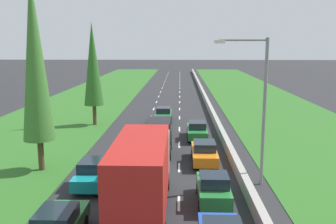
# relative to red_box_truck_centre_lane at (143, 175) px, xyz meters

# --- Properties ---
(ground_plane) EXTENTS (300.00, 300.00, 0.00)m
(ground_plane) POSITION_rel_red_box_truck_centre_lane_xyz_m (0.06, 40.56, -2.18)
(ground_plane) COLOR #28282B
(ground_plane) RESTS_ON ground
(grass_verge_left) EXTENTS (14.00, 140.00, 0.04)m
(grass_verge_left) POSITION_rel_red_box_truck_centre_lane_xyz_m (-12.59, 40.56, -2.16)
(grass_verge_left) COLOR #2D6623
(grass_verge_left) RESTS_ON ground
(grass_verge_right) EXTENTS (14.00, 140.00, 0.04)m
(grass_verge_right) POSITION_rel_red_box_truck_centre_lane_xyz_m (14.41, 40.56, -2.16)
(grass_verge_right) COLOR #2D6623
(grass_verge_right) RESTS_ON ground
(median_barrier) EXTENTS (0.44, 120.00, 0.85)m
(median_barrier) POSITION_rel_red_box_truck_centre_lane_xyz_m (5.76, 40.56, -1.76)
(median_barrier) COLOR #9E9B93
(median_barrier) RESTS_ON ground
(lane_markings) EXTENTS (3.64, 116.00, 0.01)m
(lane_markings) POSITION_rel_red_box_truck_centre_lane_xyz_m (0.06, 40.56, -2.18)
(lane_markings) COLOR white
(lane_markings) RESTS_ON ground
(red_box_truck_centre_lane) EXTENTS (2.46, 9.40, 4.18)m
(red_box_truck_centre_lane) POSITION_rel_red_box_truck_centre_lane_xyz_m (0.00, 0.00, 0.00)
(red_box_truck_centre_lane) COLOR black
(red_box_truck_centre_lane) RESTS_ON ground
(green_hatchback_right_lane_third) EXTENTS (1.74, 3.90, 1.72)m
(green_hatchback_right_lane_third) POSITION_rel_red_box_truck_centre_lane_xyz_m (3.70, 1.69, -1.35)
(green_hatchback_right_lane_third) COLOR #237A33
(green_hatchback_right_lane_third) RESTS_ON ground
(black_van_centre_lane) EXTENTS (1.96, 4.90, 2.82)m
(black_van_centre_lane) POSITION_rel_red_box_truck_centre_lane_xyz_m (0.21, 10.67, -0.78)
(black_van_centre_lane) COLOR black
(black_van_centre_lane) RESTS_ON ground
(teal_sedan_left_lane) EXTENTS (1.82, 4.50, 1.64)m
(teal_sedan_left_lane) POSITION_rel_red_box_truck_centre_lane_xyz_m (-3.47, 4.09, -1.37)
(teal_sedan_left_lane) COLOR teal
(teal_sedan_left_lane) RESTS_ON ground
(red_sedan_centre_lane) EXTENTS (1.82, 4.50, 1.64)m
(red_sedan_centre_lane) POSITION_rel_red_box_truck_centre_lane_xyz_m (-0.16, 17.62, -1.37)
(red_sedan_centre_lane) COLOR red
(red_sedan_centre_lane) RESTS_ON ground
(orange_sedan_right_lane) EXTENTS (1.82, 4.50, 1.64)m
(orange_sedan_right_lane) POSITION_rel_red_box_truck_centre_lane_xyz_m (3.65, 8.64, -1.37)
(orange_sedan_right_lane) COLOR orange
(orange_sedan_right_lane) RESTS_ON ground
(green_sedan_centre_lane) EXTENTS (1.82, 4.50, 1.64)m
(green_sedan_centre_lane) POSITION_rel_red_box_truck_centre_lane_xyz_m (0.02, 23.42, -1.37)
(green_sedan_centre_lane) COLOR #237A33
(green_sedan_centre_lane) RESTS_ON ground
(green_sedan_right_lane) EXTENTS (1.82, 4.50, 1.64)m
(green_sedan_right_lane) POSITION_rel_red_box_truck_centre_lane_xyz_m (3.44, 15.70, -1.37)
(green_sedan_right_lane) COLOR #237A33
(green_sedan_right_lane) RESTS_ON ground
(poplar_tree_second) EXTENTS (2.13, 2.13, 13.35)m
(poplar_tree_second) POSITION_rel_red_box_truck_centre_lane_xyz_m (-7.71, 6.70, 5.54)
(poplar_tree_second) COLOR #4C3823
(poplar_tree_second) RESTS_ON ground
(poplar_tree_third) EXTENTS (2.07, 2.07, 10.90)m
(poplar_tree_third) POSITION_rel_red_box_truck_centre_lane_xyz_m (-7.34, 21.32, 4.32)
(poplar_tree_third) COLOR #4C3823
(poplar_tree_third) RESTS_ON ground
(street_light_mast) EXTENTS (3.20, 0.28, 9.00)m
(street_light_mast) POSITION_rel_red_box_truck_centre_lane_xyz_m (6.59, 4.59, 3.05)
(street_light_mast) COLOR gray
(street_light_mast) RESTS_ON ground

